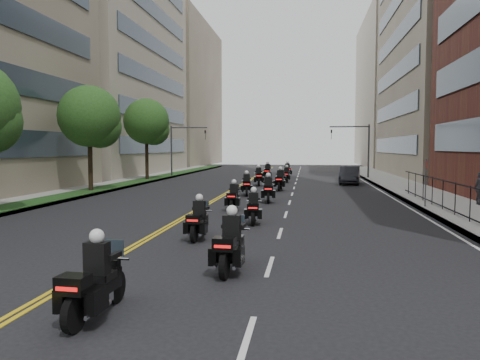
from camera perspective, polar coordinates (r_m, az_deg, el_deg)
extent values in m
plane|color=black|center=(9.33, -20.02, -16.82)|extent=(160.00, 160.00, 0.00)
cube|color=gray|center=(33.74, 21.50, -1.70)|extent=(4.00, 90.00, 0.15)
cube|color=gray|center=(36.59, -18.16, -1.20)|extent=(4.00, 90.00, 0.15)
cube|color=#173D16|center=(36.24, -17.03, -1.07)|extent=(2.00, 90.00, 0.04)
cube|color=#7B6C5A|center=(59.46, 25.82, 15.00)|extent=(15.00, 28.00, 30.00)
cube|color=#333F4C|center=(56.51, 18.13, 4.05)|extent=(0.12, 24.08, 1.80)
cube|color=#333F4C|center=(56.67, 18.22, 8.10)|extent=(0.12, 24.08, 1.80)
cube|color=#333F4C|center=(57.11, 18.31, 12.10)|extent=(0.12, 24.08, 1.80)
cube|color=#333F4C|center=(57.82, 18.40, 16.03)|extent=(0.12, 24.08, 1.80)
cube|color=#333F4C|center=(58.79, 18.49, 19.84)|extent=(0.12, 24.08, 1.80)
cube|color=#AEA28D|center=(87.93, 19.75, 10.14)|extent=(15.00, 28.00, 26.00)
cube|color=#AEA28D|center=(63.02, -17.37, 16.42)|extent=(16.00, 28.00, 34.00)
cube|color=#333F4C|center=(58.54, -9.94, 4.18)|extent=(0.12, 24.08, 1.80)
cube|color=#333F4C|center=(58.69, -9.99, 8.09)|extent=(0.12, 24.08, 1.80)
cube|color=#333F4C|center=(59.12, -10.04, 11.96)|extent=(0.12, 24.08, 1.80)
cube|color=#333F4C|center=(59.80, -10.09, 15.76)|extent=(0.12, 24.08, 1.80)
cube|color=#333F4C|center=(60.75, -10.13, 19.45)|extent=(0.12, 24.08, 1.80)
cube|color=#7B6C5A|center=(90.10, -8.96, 10.17)|extent=(16.00, 28.00, 26.00)
cube|color=black|center=(20.88, 27.16, -1.03)|extent=(0.05, 28.00, 0.05)
cube|color=black|center=(21.02, 27.05, -4.56)|extent=(0.05, 28.00, 0.05)
cylinder|color=black|center=(35.21, -17.80, 2.66)|extent=(0.32, 0.32, 5.11)
sphere|color=#214A18|center=(35.27, -17.90, 7.40)|extent=(4.40, 4.40, 4.40)
sphere|color=#214A18|center=(35.34, -16.71, 6.24)|extent=(3.08, 3.08, 3.08)
cylinder|color=black|center=(46.30, -11.29, 3.23)|extent=(0.32, 0.32, 5.39)
sphere|color=#214A18|center=(46.36, -11.35, 7.04)|extent=(4.40, 4.40, 4.40)
sphere|color=#214A18|center=(46.51, -10.47, 6.09)|extent=(3.08, 3.08, 3.08)
cylinder|color=#3F3F44|center=(50.07, 15.41, 3.33)|extent=(0.18, 0.18, 5.60)
cylinder|color=#3F3F44|center=(49.90, 13.17, 6.36)|extent=(4.00, 0.14, 0.14)
imported|color=black|center=(49.74, 11.08, 5.47)|extent=(0.16, 0.20, 1.00)
cylinder|color=#3F3F44|center=(51.79, -8.35, 3.45)|extent=(0.18, 0.18, 5.60)
cylinder|color=#3F3F44|center=(51.30, -6.23, 6.37)|extent=(4.00, 0.14, 0.14)
imported|color=black|center=(50.86, -4.25, 5.50)|extent=(0.16, 0.20, 1.00)
cylinder|color=black|center=(9.06, -19.58, -15.11)|extent=(0.18, 0.70, 0.69)
cylinder|color=black|center=(10.42, -14.93, -12.46)|extent=(0.18, 0.70, 0.69)
cube|color=black|center=(9.65, -17.12, -12.09)|extent=(0.49, 1.39, 0.41)
cube|color=silver|center=(9.76, -16.94, -13.34)|extent=(0.41, 0.58, 0.30)
cube|color=black|center=(8.90, -19.66, -11.89)|extent=(0.55, 0.45, 0.33)
cube|color=red|center=(8.73, -20.39, -12.36)|extent=(0.41, 0.05, 0.07)
cube|color=black|center=(9.57, -17.04, -9.09)|extent=(0.46, 0.31, 0.63)
sphere|color=silver|center=(9.49, -17.06, -6.57)|extent=(0.29, 0.29, 0.29)
cylinder|color=black|center=(11.77, -1.91, -10.37)|extent=(0.18, 0.71, 0.71)
cylinder|color=black|center=(13.35, -0.29, -8.63)|extent=(0.18, 0.71, 0.71)
cube|color=black|center=(12.49, -1.05, -8.15)|extent=(0.51, 1.43, 0.42)
cube|color=silver|center=(12.59, -1.00, -9.17)|extent=(0.42, 0.59, 0.31)
cube|color=black|center=(11.65, -1.91, -7.79)|extent=(0.56, 0.46, 0.33)
cube|color=red|center=(11.44, -2.16, -8.11)|extent=(0.42, 0.05, 0.07)
cube|color=black|center=(12.44, -1.00, -5.76)|extent=(0.47, 0.31, 0.65)
sphere|color=silver|center=(12.39, -0.99, -3.76)|extent=(0.30, 0.30, 0.30)
cylinder|color=black|center=(16.20, -5.64, -6.50)|extent=(0.14, 0.65, 0.65)
cylinder|color=black|center=(17.67, -4.42, -5.61)|extent=(0.14, 0.65, 0.65)
cube|color=black|center=(16.89, -5.00, -5.14)|extent=(0.41, 1.29, 0.38)
cube|color=silver|center=(16.97, -4.96, -5.85)|extent=(0.37, 0.53, 0.29)
cube|color=black|center=(16.12, -5.65, -4.76)|extent=(0.50, 0.41, 0.31)
cube|color=red|center=(15.93, -5.83, -4.94)|extent=(0.38, 0.03, 0.07)
cube|color=black|center=(16.87, -4.98, -3.51)|extent=(0.42, 0.27, 0.59)
sphere|color=silver|center=(16.83, -4.98, -2.15)|extent=(0.28, 0.28, 0.28)
cylinder|color=black|center=(19.51, 1.59, -4.71)|extent=(0.18, 0.64, 0.63)
cylinder|color=black|center=(20.99, 1.73, -4.09)|extent=(0.18, 0.64, 0.63)
cube|color=black|center=(20.21, 1.67, -3.66)|extent=(0.49, 1.28, 0.37)
cube|color=silver|center=(20.29, 1.67, -4.24)|extent=(0.39, 0.54, 0.28)
cube|color=black|center=(19.45, 1.59, -3.30)|extent=(0.51, 0.43, 0.30)
cube|color=red|center=(19.25, 1.57, -3.43)|extent=(0.37, 0.06, 0.07)
cube|color=black|center=(20.20, 1.67, -2.33)|extent=(0.43, 0.29, 0.58)
sphere|color=silver|center=(20.17, 1.68, -1.22)|extent=(0.27, 0.27, 0.27)
cylinder|color=black|center=(23.82, -1.01, -3.11)|extent=(0.14, 0.65, 0.64)
cylinder|color=black|center=(25.31, -0.50, -2.68)|extent=(0.14, 0.65, 0.64)
cube|color=black|center=(24.53, -0.75, -2.27)|extent=(0.41, 1.28, 0.38)
cube|color=silver|center=(24.60, -0.73, -2.77)|extent=(0.36, 0.52, 0.28)
cube|color=black|center=(23.76, -1.02, -1.93)|extent=(0.50, 0.40, 0.30)
cube|color=red|center=(23.57, -1.09, -2.02)|extent=(0.38, 0.03, 0.07)
cube|color=black|center=(24.53, -0.73, -1.16)|extent=(0.42, 0.27, 0.59)
sphere|color=silver|center=(24.51, -0.73, -0.23)|extent=(0.27, 0.27, 0.27)
cylinder|color=black|center=(27.21, 3.46, -2.15)|extent=(0.20, 0.72, 0.71)
cylinder|color=black|center=(28.87, 3.47, -1.79)|extent=(0.20, 0.72, 0.71)
cube|color=black|center=(28.01, 3.47, -1.37)|extent=(0.55, 1.44, 0.42)
cube|color=silver|center=(28.09, 3.47, -1.85)|extent=(0.44, 0.60, 0.31)
cube|color=black|center=(27.16, 3.46, -1.01)|extent=(0.58, 0.48, 0.33)
cube|color=red|center=(26.94, 3.46, -1.10)|extent=(0.42, 0.06, 0.07)
cube|color=black|center=(28.02, 3.47, -0.30)|extent=(0.48, 0.33, 0.65)
sphere|color=silver|center=(28.00, 3.48, 0.60)|extent=(0.30, 0.30, 0.30)
cylinder|color=black|center=(30.98, 0.81, -1.41)|extent=(0.23, 0.70, 0.69)
cylinder|color=black|center=(32.59, 0.81, -1.14)|extent=(0.23, 0.70, 0.69)
cube|color=black|center=(31.76, 0.81, -0.77)|extent=(0.60, 1.41, 0.40)
cube|color=silver|center=(31.83, 0.81, -1.18)|extent=(0.45, 0.60, 0.30)
cube|color=black|center=(30.93, 0.82, -0.44)|extent=(0.58, 0.49, 0.32)
cube|color=red|center=(30.72, 0.82, -0.51)|extent=(0.40, 0.08, 0.07)
cube|color=black|center=(31.77, 0.81, 0.15)|extent=(0.48, 0.34, 0.63)
sphere|color=silver|center=(31.75, 0.81, 0.91)|extent=(0.29, 0.29, 0.29)
cylinder|color=black|center=(34.83, 4.79, -0.79)|extent=(0.18, 0.74, 0.73)
cylinder|color=black|center=(36.54, 5.06, -0.56)|extent=(0.18, 0.74, 0.73)
cube|color=black|center=(35.66, 4.93, -0.19)|extent=(0.51, 1.47, 0.43)
cube|color=silver|center=(35.73, 4.93, -0.58)|extent=(0.43, 0.61, 0.32)
cube|color=black|center=(34.79, 4.79, 0.13)|extent=(0.58, 0.47, 0.34)
cube|color=red|center=(34.57, 4.76, 0.07)|extent=(0.43, 0.05, 0.08)
cube|color=black|center=(35.68, 4.94, 0.68)|extent=(0.49, 0.32, 0.67)
sphere|color=silver|center=(35.67, 4.95, 1.40)|extent=(0.31, 0.31, 0.31)
cylinder|color=black|center=(39.16, 2.32, -0.25)|extent=(0.24, 0.74, 0.72)
cylinder|color=black|center=(40.86, 2.25, -0.07)|extent=(0.24, 0.74, 0.72)
cube|color=black|center=(39.99, 2.29, 0.27)|extent=(0.63, 1.48, 0.43)
cube|color=silver|center=(40.06, 2.28, -0.08)|extent=(0.48, 0.63, 0.32)
cube|color=black|center=(39.13, 2.32, 0.56)|extent=(0.61, 0.52, 0.34)
cube|color=red|center=(38.90, 2.33, 0.51)|extent=(0.43, 0.09, 0.07)
cube|color=black|center=(40.01, 2.29, 1.04)|extent=(0.50, 0.36, 0.66)
sphere|color=silver|center=(40.00, 2.29, 1.68)|extent=(0.31, 0.31, 0.31)
cylinder|color=black|center=(43.15, 5.62, 0.09)|extent=(0.16, 0.66, 0.66)
cylinder|color=black|center=(44.69, 5.78, 0.22)|extent=(0.16, 0.66, 0.66)
cube|color=black|center=(43.90, 5.70, 0.51)|extent=(0.45, 1.32, 0.39)
cube|color=silver|center=(43.96, 5.71, 0.22)|extent=(0.39, 0.55, 0.29)
cube|color=black|center=(43.12, 5.63, 0.76)|extent=(0.52, 0.42, 0.31)
cube|color=red|center=(42.92, 5.60, 0.71)|extent=(0.39, 0.04, 0.07)
cube|color=black|center=(43.92, 5.71, 1.14)|extent=(0.44, 0.29, 0.60)
sphere|color=silver|center=(43.91, 5.72, 1.67)|extent=(0.28, 0.28, 0.28)
cylinder|color=black|center=(46.43, 3.29, 0.43)|extent=(0.16, 0.75, 0.75)
cylinder|color=black|center=(48.18, 3.49, 0.56)|extent=(0.16, 0.75, 0.75)
cube|color=black|center=(47.28, 3.39, 0.87)|extent=(0.48, 1.49, 0.44)
cube|color=silver|center=(47.35, 3.40, 0.57)|extent=(0.43, 0.61, 0.33)
cube|color=black|center=(46.39, 3.29, 1.14)|extent=(0.58, 0.47, 0.35)
cube|color=red|center=(46.17, 3.27, 1.10)|extent=(0.44, 0.04, 0.08)
cube|color=black|center=(47.31, 3.40, 1.54)|extent=(0.49, 0.31, 0.68)
sphere|color=silver|center=(47.30, 3.41, 2.10)|extent=(0.32, 0.32, 0.32)
cylinder|color=black|center=(50.99, 5.89, 0.72)|extent=(0.23, 0.72, 0.71)
cylinder|color=black|center=(52.66, 5.74, 0.82)|extent=(0.23, 0.72, 0.71)
cube|color=black|center=(51.81, 5.81, 1.09)|extent=(0.61, 1.45, 0.42)
cube|color=silver|center=(51.87, 5.81, 0.83)|extent=(0.47, 0.62, 0.31)
cube|color=black|center=(50.97, 5.90, 1.33)|extent=(0.59, 0.50, 0.33)
cube|color=red|center=(50.75, 5.92, 1.29)|extent=(0.42, 0.08, 0.07)
cube|color=black|center=(51.84, 5.81, 1.67)|extent=(0.49, 0.35, 0.65)
sphere|color=silver|center=(51.83, 5.82, 2.16)|extent=(0.30, 0.30, 0.30)
imported|color=black|center=(42.72, 13.24, 0.58)|extent=(2.27, 4.95, 1.57)
imported|color=#403F46|center=(28.48, 27.20, -0.92)|extent=(0.50, 1.07, 1.79)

